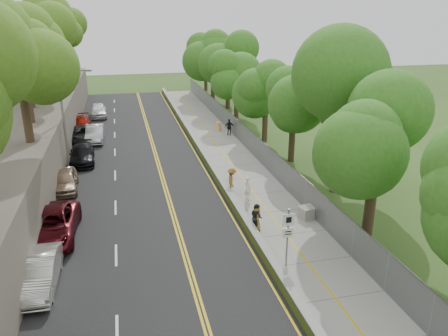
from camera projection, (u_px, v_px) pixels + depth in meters
The scene contains 25 objects.
ground at pixel (249, 240), 24.30m from camera, with size 140.00×140.00×0.00m, color #33511E.
road at pixel (137, 161), 36.83m from camera, with size 11.20×66.00×0.04m, color black.
sidewalk at pixel (228, 155), 38.57m from camera, with size 4.20×66.00×0.05m, color gray.
jersey_barrier at pixel (203, 154), 37.97m from camera, with size 0.42×66.00×0.60m, color #99CD37.
rock_embankment at pixel (31, 146), 34.39m from camera, with size 5.00×66.00×4.00m, color #595147.
chainlink_fence at pixel (251, 142), 38.70m from camera, with size 0.04×66.00×2.00m, color slate.
trees_embankment at pixel (21, 33), 31.60m from camera, with size 6.40×66.00×13.00m, color #538522, non-canonical shape.
trees_fenceside at pixel (279, 73), 37.17m from camera, with size 7.00×66.00×14.00m, color #3C7E23, non-canonical shape.
streetlight at pixel (66, 113), 33.24m from camera, with size 2.52×0.22×8.00m.
signpost at pixel (288, 231), 21.11m from camera, with size 0.62×0.09×3.10m.
construction_barrel at pixel (218, 126), 45.96m from camera, with size 0.58×0.58×0.95m, color orange.
concrete_block at pixel (308, 212), 26.70m from camera, with size 1.08×0.81×0.72m, color gray.
car_1 at pixel (38, 273), 19.87m from camera, with size 1.57×4.50×1.48m, color silver.
car_2 at pixel (52, 225), 24.13m from camera, with size 2.65×5.74×1.59m, color #500D15.
car_3 at pixel (82, 155), 36.29m from camera, with size 1.96×4.83×1.40m, color black.
car_4 at pixel (65, 181), 30.71m from camera, with size 1.69×4.20×1.43m, color tan.
car_5 at pixel (95, 134), 42.24m from camera, with size 1.62×4.64×1.53m, color #B2B3BB.
car_6 at pixel (83, 134), 42.20m from camera, with size 2.40×5.21×1.45m, color black.
car_7 at pixel (81, 124), 46.07m from camera, with size 2.00×4.91×1.42m, color maroon.
car_8 at pixel (98, 110), 51.95m from camera, with size 1.86×4.64×1.58m, color white.
painter_0 at pixel (256, 217), 25.10m from camera, with size 0.76×0.49×1.55m, color #B8892D.
painter_1 at pixel (248, 188), 29.07m from camera, with size 0.60×0.39×1.63m, color white.
painter_2 at pixel (256, 217), 25.09m from camera, with size 0.78×0.61×1.60m, color black.
painter_3 at pixel (232, 180), 30.27m from camera, with size 1.15×0.66×1.78m, color #935F29.
person_far at pixel (229, 127), 44.27m from camera, with size 0.97×0.40×1.65m, color black.
Camera 1 is at (-6.34, -20.58, 12.04)m, focal length 35.00 mm.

